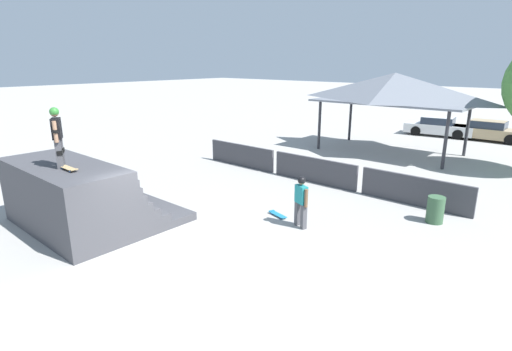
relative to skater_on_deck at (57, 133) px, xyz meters
name	(u,v)px	position (x,y,z in m)	size (l,w,h in m)	color
ground_plane	(166,250)	(3.04, 1.16, -2.99)	(160.00, 160.00, 0.00)	#A3A09B
quarter_pipe_ramp	(79,198)	(-0.30, 0.50, -2.10)	(4.66, 4.01, 2.02)	#424247
skater_on_deck	(57,133)	(0.00, 0.00, 0.00)	(0.69, 0.50, 1.68)	#4C4C51
skateboard_on_deck	(69,168)	(0.51, -0.03, -0.91)	(0.80, 0.21, 0.09)	blue
bystander_walking	(301,198)	(4.87, 4.85, -2.04)	(0.62, 0.35, 1.61)	#4C4C51
skateboard_on_ground	(277,214)	(3.78, 5.09, -2.93)	(0.79, 0.39, 0.09)	blue
barrier_fence	(314,170)	(2.60, 9.07, -2.46)	(12.24, 0.12, 1.05)	#3D3D42
pavilion_shelter	(394,88)	(2.57, 16.66, 0.52)	(8.05, 4.27, 4.31)	#2D2D33
trash_bin	(435,210)	(7.85, 7.92, -2.56)	(0.52, 0.52, 0.85)	#385B3D
parked_car_white	(439,127)	(2.97, 23.81, -2.39)	(4.44, 2.23, 1.27)	silver
parked_car_tan	(488,131)	(5.92, 24.12, -2.39)	(4.40, 1.68, 1.27)	tan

